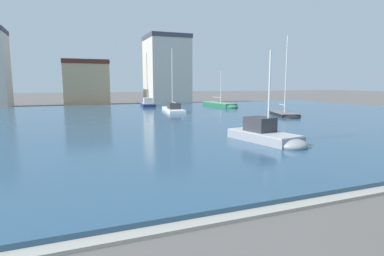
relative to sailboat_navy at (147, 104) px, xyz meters
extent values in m
cube|color=#2D5170|center=(-9.91, -18.46, -0.44)|extent=(91.30, 49.00, 0.29)
cube|color=#ADA89E|center=(-9.91, -43.21, -0.53)|extent=(91.30, 0.50, 0.12)
cube|color=navy|center=(-0.05, -0.39, -0.21)|extent=(2.68, 5.54, 0.76)
ellipsoid|color=navy|center=(0.28, 2.12, -0.21)|extent=(2.03, 2.08, 0.72)
cube|color=slate|center=(-0.05, -0.39, 0.20)|extent=(2.63, 5.43, 0.06)
cube|color=silver|center=(-0.10, -0.78, 0.67)|extent=(1.63, 2.03, 0.87)
cylinder|color=silver|center=(0.00, 0.01, 4.29)|extent=(0.12, 0.12, 8.22)
cylinder|color=silver|center=(-0.12, -0.91, 1.07)|extent=(0.32, 1.86, 0.08)
cube|color=#939399|center=(-0.54, -33.99, -0.17)|extent=(2.86, 5.34, 0.84)
ellipsoid|color=#939399|center=(-0.14, -36.36, -0.17)|extent=(2.12, 2.06, 0.79)
cube|color=#B1B1B5|center=(-0.54, -33.99, 0.28)|extent=(2.81, 5.23, 0.06)
cube|color=#333338|center=(-0.60, -33.61, 0.78)|extent=(1.71, 1.99, 0.94)
cylinder|color=silver|center=(-0.48, -34.36, 2.89)|extent=(0.12, 0.12, 5.28)
cylinder|color=silver|center=(-0.62, -33.49, 1.15)|extent=(0.37, 1.76, 0.08)
cube|color=black|center=(11.36, -20.84, -0.28)|extent=(3.86, 5.97, 0.62)
ellipsoid|color=black|center=(10.45, -23.34, -0.28)|extent=(2.43, 2.48, 0.59)
cube|color=slate|center=(11.36, -20.84, 0.06)|extent=(3.78, 5.85, 0.06)
cylinder|color=silver|center=(11.22, -21.24, 4.44)|extent=(0.12, 0.12, 8.82)
cylinder|color=silver|center=(11.55, -20.31, 0.93)|extent=(0.74, 1.87, 0.08)
cube|color=white|center=(0.87, -10.94, -0.27)|extent=(3.30, 8.04, 0.64)
ellipsoid|color=white|center=(1.47, -7.28, -0.27)|extent=(2.28, 3.00, 0.61)
cube|color=silver|center=(0.87, -10.94, 0.09)|extent=(3.24, 7.88, 0.06)
cube|color=#333338|center=(0.78, -11.51, 0.51)|extent=(1.87, 2.93, 0.80)
cylinder|color=silver|center=(0.97, -10.36, 4.08)|extent=(0.12, 0.12, 8.05)
cylinder|color=silver|center=(0.74, -11.71, 0.96)|extent=(0.52, 2.71, 0.08)
cube|color=#236B42|center=(11.15, -4.33, -0.17)|extent=(2.40, 8.21, 0.83)
ellipsoid|color=#236B42|center=(11.30, -8.19, -0.17)|extent=(1.98, 2.92, 0.79)
cube|color=gray|center=(11.15, -4.33, 0.28)|extent=(2.35, 8.05, 0.06)
cylinder|color=silver|center=(11.17, -4.94, 2.84)|extent=(0.12, 0.12, 5.19)
cylinder|color=silver|center=(11.11, -3.52, 1.15)|extent=(0.19, 2.85, 0.08)
cube|color=tan|center=(-8.99, 11.29, 3.20)|extent=(8.04, 6.40, 7.56)
cube|color=#51281E|center=(-8.99, 11.29, 7.38)|extent=(8.20, 6.53, 0.80)
cube|color=beige|center=(6.02, 8.36, 5.63)|extent=(7.70, 7.96, 12.43)
cube|color=#42424C|center=(6.02, 8.36, 12.25)|extent=(7.85, 8.12, 0.80)
camera|label=1|loc=(-12.46, -50.98, 3.48)|focal=29.11mm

